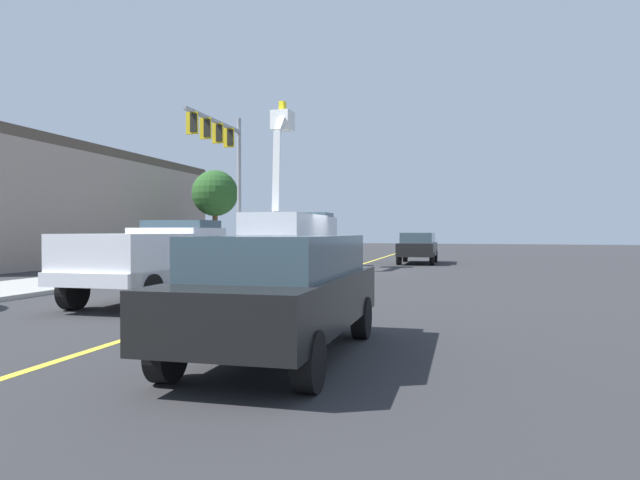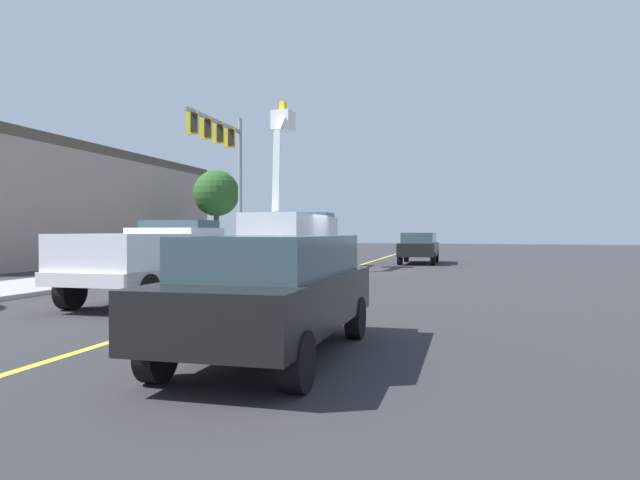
{
  "view_description": "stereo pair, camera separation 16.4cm",
  "coord_description": "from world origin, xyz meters",
  "px_view_note": "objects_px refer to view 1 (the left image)",
  "views": [
    {
      "loc": [
        -24.32,
        -7.45,
        1.75
      ],
      "look_at": [
        -1.75,
        0.39,
        1.4
      ],
      "focal_mm": 32.14,
      "sensor_mm": 36.0,
      "label": 1
    },
    {
      "loc": [
        -24.27,
        -7.6,
        1.75
      ],
      "look_at": [
        -1.75,
        0.39,
        1.4
      ],
      "focal_mm": 32.14,
      "sensor_mm": 36.0,
      "label": 2
    }
  ],
  "objects_px": {
    "traffic_cone_mid_front": "(352,259)",
    "utility_bucket_truck": "(294,234)",
    "service_pickup_truck": "(153,257)",
    "traffic_signal_mast": "(224,153)",
    "trailing_sedan": "(282,287)",
    "traffic_cone_leading": "(164,301)",
    "passing_minivan": "(418,246)"
  },
  "relations": [
    {
      "from": "utility_bucket_truck",
      "to": "service_pickup_truck",
      "type": "xyz_separation_m",
      "value": [
        -12.12,
        -1.07,
        -0.52
      ]
    },
    {
      "from": "utility_bucket_truck",
      "to": "traffic_cone_mid_front",
      "type": "height_order",
      "value": "utility_bucket_truck"
    },
    {
      "from": "service_pickup_truck",
      "to": "passing_minivan",
      "type": "height_order",
      "value": "service_pickup_truck"
    },
    {
      "from": "utility_bucket_truck",
      "to": "traffic_cone_mid_front",
      "type": "xyz_separation_m",
      "value": [
        4.35,
        -1.52,
        -1.28
      ]
    },
    {
      "from": "service_pickup_truck",
      "to": "traffic_cone_leading",
      "type": "relative_size",
      "value": 8.33
    },
    {
      "from": "traffic_cone_mid_front",
      "to": "trailing_sedan",
      "type": "bearing_deg",
      "value": -166.66
    },
    {
      "from": "traffic_cone_leading",
      "to": "traffic_signal_mast",
      "type": "xyz_separation_m",
      "value": [
        16.15,
        7.47,
        5.41
      ]
    },
    {
      "from": "trailing_sedan",
      "to": "traffic_signal_mast",
      "type": "relative_size",
      "value": 0.62
    },
    {
      "from": "utility_bucket_truck",
      "to": "traffic_cone_leading",
      "type": "xyz_separation_m",
      "value": [
        -14.33,
        -2.89,
        -1.3
      ]
    },
    {
      "from": "passing_minivan",
      "to": "traffic_cone_mid_front",
      "type": "bearing_deg",
      "value": 134.88
    },
    {
      "from": "utility_bucket_truck",
      "to": "traffic_cone_mid_front",
      "type": "distance_m",
      "value": 4.78
    },
    {
      "from": "service_pickup_truck",
      "to": "passing_minivan",
      "type": "bearing_deg",
      "value": -9.93
    },
    {
      "from": "service_pickup_truck",
      "to": "traffic_signal_mast",
      "type": "height_order",
      "value": "traffic_signal_mast"
    },
    {
      "from": "traffic_cone_mid_front",
      "to": "traffic_cone_leading",
      "type": "bearing_deg",
      "value": -175.82
    },
    {
      "from": "service_pickup_truck",
      "to": "traffic_cone_leading",
      "type": "xyz_separation_m",
      "value": [
        -2.21,
        -1.82,
        -0.78
      ]
    },
    {
      "from": "service_pickup_truck",
      "to": "traffic_cone_mid_front",
      "type": "height_order",
      "value": "service_pickup_truck"
    },
    {
      "from": "service_pickup_truck",
      "to": "traffic_cone_mid_front",
      "type": "xyz_separation_m",
      "value": [
        16.47,
        -0.46,
        -0.77
      ]
    },
    {
      "from": "traffic_cone_leading",
      "to": "traffic_cone_mid_front",
      "type": "distance_m",
      "value": 18.73
    },
    {
      "from": "service_pickup_truck",
      "to": "passing_minivan",
      "type": "xyz_separation_m",
      "value": [
        19.4,
        -3.4,
        -0.15
      ]
    },
    {
      "from": "traffic_cone_leading",
      "to": "traffic_cone_mid_front",
      "type": "xyz_separation_m",
      "value": [
        18.68,
        1.36,
        0.01
      ]
    },
    {
      "from": "service_pickup_truck",
      "to": "traffic_cone_leading",
      "type": "bearing_deg",
      "value": -140.47
    },
    {
      "from": "traffic_cone_mid_front",
      "to": "utility_bucket_truck",
      "type": "bearing_deg",
      "value": 160.68
    },
    {
      "from": "traffic_cone_mid_front",
      "to": "service_pickup_truck",
      "type": "bearing_deg",
      "value": 178.41
    },
    {
      "from": "traffic_signal_mast",
      "to": "utility_bucket_truck",
      "type": "bearing_deg",
      "value": -111.63
    },
    {
      "from": "passing_minivan",
      "to": "trailing_sedan",
      "type": "relative_size",
      "value": 1.0
    },
    {
      "from": "utility_bucket_truck",
      "to": "passing_minivan",
      "type": "height_order",
      "value": "utility_bucket_truck"
    },
    {
      "from": "service_pickup_truck",
      "to": "trailing_sedan",
      "type": "bearing_deg",
      "value": -130.8
    },
    {
      "from": "service_pickup_truck",
      "to": "traffic_signal_mast",
      "type": "distance_m",
      "value": 15.74
    },
    {
      "from": "utility_bucket_truck",
      "to": "service_pickup_truck",
      "type": "relative_size",
      "value": 1.46
    },
    {
      "from": "traffic_cone_mid_front",
      "to": "traffic_signal_mast",
      "type": "xyz_separation_m",
      "value": [
        -2.53,
        6.11,
        5.4
      ]
    },
    {
      "from": "traffic_cone_mid_front",
      "to": "traffic_signal_mast",
      "type": "height_order",
      "value": "traffic_signal_mast"
    },
    {
      "from": "trailing_sedan",
      "to": "traffic_signal_mast",
      "type": "bearing_deg",
      "value": 30.81
    }
  ]
}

